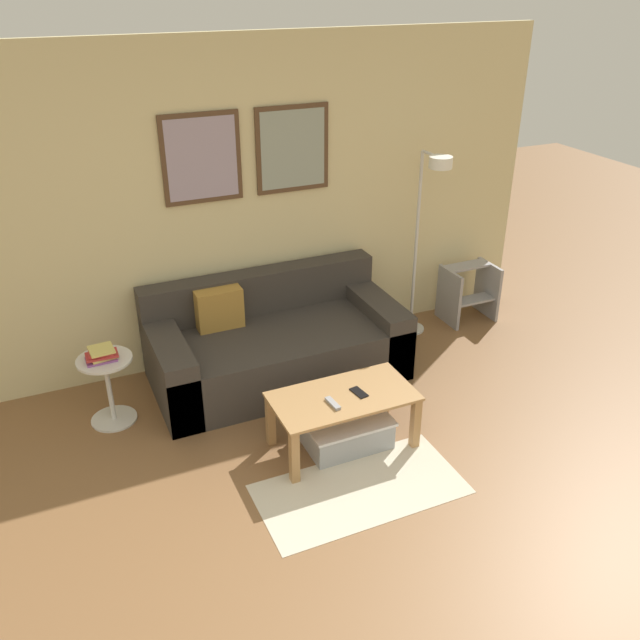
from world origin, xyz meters
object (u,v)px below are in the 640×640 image
object	(u,v)px
side_table	(108,383)
step_stool	(469,291)
remote_control	(333,403)
couch	(275,344)
cell_phone	(359,392)
floor_lamp	(427,221)
coffee_table	(343,405)
book_stack	(102,354)
storage_bin	(345,430)

from	to	relation	value
side_table	step_stool	world-z (taller)	same
remote_control	step_stool	size ratio (longest dim) A/B	0.29
couch	cell_phone	size ratio (longest dim) A/B	13.97
floor_lamp	cell_phone	world-z (taller)	floor_lamp
couch	coffee_table	world-z (taller)	couch
remote_control	cell_phone	bearing A→B (deg)	8.59
book_stack	step_stool	distance (m)	3.33
coffee_table	couch	bearing A→B (deg)	95.30
remote_control	couch	bearing A→B (deg)	84.52
couch	storage_bin	size ratio (longest dim) A/B	3.32
book_stack	step_stool	xyz separation A→B (m)	(3.31, 0.32, -0.28)
side_table	book_stack	bearing A→B (deg)	-136.65
remote_control	step_stool	world-z (taller)	step_stool
side_table	remote_control	size ratio (longest dim) A/B	3.46
coffee_table	step_stool	distance (m)	2.27
floor_lamp	storage_bin	bearing A→B (deg)	-139.08
remote_control	cell_phone	distance (m)	0.22
couch	side_table	distance (m)	1.31
storage_bin	remote_control	xyz separation A→B (m)	(-0.13, -0.08, 0.31)
couch	side_table	world-z (taller)	couch
floor_lamp	side_table	xyz separation A→B (m)	(-2.70, -0.18, -0.77)
coffee_table	side_table	size ratio (longest dim) A/B	1.86
storage_bin	book_stack	distance (m)	1.77
couch	cell_phone	distance (m)	1.09
coffee_table	book_stack	bearing A→B (deg)	146.71
storage_bin	cell_phone	xyz separation A→B (m)	(0.08, -0.03, 0.30)
storage_bin	cell_phone	distance (m)	0.31
couch	book_stack	distance (m)	1.35
side_table	cell_phone	xyz separation A→B (m)	(1.51, -0.96, 0.10)
coffee_table	step_stool	xyz separation A→B (m)	(1.89, 1.24, -0.05)
storage_bin	floor_lamp	distance (m)	1.95
couch	remote_control	xyz separation A→B (m)	(-0.01, -1.11, 0.14)
side_table	remote_control	bearing A→B (deg)	-37.96
coffee_table	storage_bin	bearing A→B (deg)	24.32
side_table	step_stool	bearing A→B (deg)	5.27
floor_lamp	cell_phone	bearing A→B (deg)	-136.42
remote_control	step_stool	distance (m)	2.40
coffee_table	side_table	world-z (taller)	side_table
book_stack	cell_phone	world-z (taller)	book_stack
couch	step_stool	bearing A→B (deg)	5.73
cell_phone	coffee_table	bearing A→B (deg)	162.45
coffee_table	remote_control	world-z (taller)	remote_control
remote_control	cell_phone	size ratio (longest dim) A/B	1.07
step_stool	side_table	bearing A→B (deg)	-174.73
couch	floor_lamp	world-z (taller)	floor_lamp
side_table	couch	bearing A→B (deg)	4.58
side_table	book_stack	xyz separation A→B (m)	(-0.01, -0.01, 0.25)
side_table	remote_control	xyz separation A→B (m)	(1.29, -1.01, 0.10)
side_table	book_stack	size ratio (longest dim) A/B	2.34
cell_phone	step_stool	xyz separation A→B (m)	(1.79, 1.26, -0.13)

